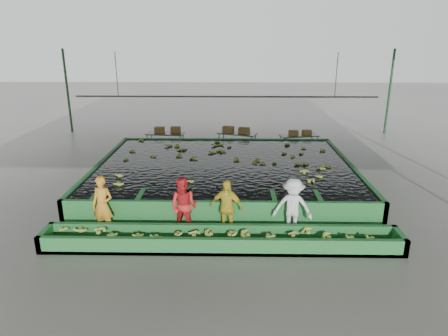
{
  "coord_description": "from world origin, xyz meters",
  "views": [
    {
      "loc": [
        0.27,
        -13.54,
        5.59
      ],
      "look_at": [
        0.0,
        0.5,
        1.0
      ],
      "focal_mm": 32.0,
      "sensor_mm": 36.0,
      "label": 1
    }
  ],
  "objects_px": {
    "packing_table_left": "(166,141)",
    "worker_a": "(103,205)",
    "packing_table_mid": "(237,141)",
    "worker_b": "(184,207)",
    "box_stack_left": "(168,133)",
    "box_stack_mid": "(236,133)",
    "worker_c": "(226,208)",
    "box_stack_right": "(300,135)",
    "flotation_tank": "(224,173)",
    "packing_table_right": "(298,143)",
    "sorting_trough": "(221,239)",
    "worker_d": "(293,207)"
  },
  "relations": [
    {
      "from": "flotation_tank",
      "to": "box_stack_right",
      "type": "relative_size",
      "value": 8.71
    },
    {
      "from": "packing_table_right",
      "to": "worker_d",
      "type": "bearing_deg",
      "value": -100.17
    },
    {
      "from": "packing_table_left",
      "to": "packing_table_right",
      "type": "relative_size",
      "value": 1.0
    },
    {
      "from": "worker_d",
      "to": "packing_table_mid",
      "type": "relative_size",
      "value": 0.9
    },
    {
      "from": "worker_b",
      "to": "packing_table_left",
      "type": "height_order",
      "value": "worker_b"
    },
    {
      "from": "worker_c",
      "to": "worker_d",
      "type": "xyz_separation_m",
      "value": [
        1.93,
        0.0,
        0.03
      ]
    },
    {
      "from": "sorting_trough",
      "to": "worker_a",
      "type": "bearing_deg",
      "value": 167.16
    },
    {
      "from": "box_stack_left",
      "to": "box_stack_mid",
      "type": "height_order",
      "value": "box_stack_mid"
    },
    {
      "from": "worker_d",
      "to": "worker_a",
      "type": "bearing_deg",
      "value": -169.63
    },
    {
      "from": "flotation_tank",
      "to": "worker_a",
      "type": "distance_m",
      "value": 5.57
    },
    {
      "from": "worker_a",
      "to": "flotation_tank",
      "type": "bearing_deg",
      "value": 65.04
    },
    {
      "from": "packing_table_mid",
      "to": "box_stack_mid",
      "type": "distance_m",
      "value": 0.45
    },
    {
      "from": "worker_b",
      "to": "packing_table_left",
      "type": "xyz_separation_m",
      "value": [
        -2.07,
        9.48,
        -0.44
      ]
    },
    {
      "from": "worker_c",
      "to": "packing_table_mid",
      "type": "relative_size",
      "value": 0.87
    },
    {
      "from": "worker_c",
      "to": "box_stack_mid",
      "type": "bearing_deg",
      "value": 104.68
    },
    {
      "from": "packing_table_left",
      "to": "packing_table_mid",
      "type": "xyz_separation_m",
      "value": [
        3.75,
        0.02,
        0.01
      ]
    },
    {
      "from": "worker_d",
      "to": "packing_table_right",
      "type": "xyz_separation_m",
      "value": [
        1.65,
        9.21,
        -0.44
      ]
    },
    {
      "from": "worker_b",
      "to": "sorting_trough",
      "type": "bearing_deg",
      "value": -18.44
    },
    {
      "from": "flotation_tank",
      "to": "packing_table_mid",
      "type": "bearing_deg",
      "value": 83.74
    },
    {
      "from": "packing_table_left",
      "to": "worker_a",
      "type": "bearing_deg",
      "value": -91.97
    },
    {
      "from": "packing_table_mid",
      "to": "box_stack_right",
      "type": "xyz_separation_m",
      "value": [
        3.19,
        -0.34,
        0.43
      ]
    },
    {
      "from": "packing_table_right",
      "to": "box_stack_right",
      "type": "bearing_deg",
      "value": -55.17
    },
    {
      "from": "packing_table_left",
      "to": "box_stack_right",
      "type": "height_order",
      "value": "box_stack_right"
    },
    {
      "from": "packing_table_right",
      "to": "packing_table_mid",
      "type": "bearing_deg",
      "value": 174.88
    },
    {
      "from": "sorting_trough",
      "to": "box_stack_right",
      "type": "distance_m",
      "value": 10.66
    },
    {
      "from": "box_stack_right",
      "to": "packing_table_left",
      "type": "bearing_deg",
      "value": 177.3
    },
    {
      "from": "box_stack_mid",
      "to": "box_stack_right",
      "type": "bearing_deg",
      "value": -6.21
    },
    {
      "from": "worker_a",
      "to": "box_stack_mid",
      "type": "height_order",
      "value": "worker_a"
    },
    {
      "from": "worker_a",
      "to": "packing_table_left",
      "type": "relative_size",
      "value": 0.93
    },
    {
      "from": "worker_c",
      "to": "box_stack_right",
      "type": "height_order",
      "value": "worker_c"
    },
    {
      "from": "flotation_tank",
      "to": "worker_b",
      "type": "relative_size",
      "value": 5.68
    },
    {
      "from": "sorting_trough",
      "to": "worker_b",
      "type": "relative_size",
      "value": 5.68
    },
    {
      "from": "worker_a",
      "to": "worker_d",
      "type": "xyz_separation_m",
      "value": [
        5.58,
        0.0,
        -0.02
      ]
    },
    {
      "from": "worker_d",
      "to": "packing_table_mid",
      "type": "xyz_separation_m",
      "value": [
        -1.5,
        9.49,
        -0.43
      ]
    },
    {
      "from": "packing_table_mid",
      "to": "box_stack_mid",
      "type": "xyz_separation_m",
      "value": [
        -0.06,
        0.01,
        0.45
      ]
    },
    {
      "from": "packing_table_left",
      "to": "packing_table_mid",
      "type": "distance_m",
      "value": 3.75
    },
    {
      "from": "packing_table_mid",
      "to": "packing_table_right",
      "type": "xyz_separation_m",
      "value": [
        3.15,
        -0.28,
        -0.01
      ]
    },
    {
      "from": "sorting_trough",
      "to": "box_stack_left",
      "type": "relative_size",
      "value": 7.4
    },
    {
      "from": "packing_table_left",
      "to": "box_stack_mid",
      "type": "xyz_separation_m",
      "value": [
        3.69,
        0.03,
        0.46
      ]
    },
    {
      "from": "flotation_tank",
      "to": "packing_table_mid",
      "type": "distance_m",
      "value": 5.22
    },
    {
      "from": "packing_table_left",
      "to": "packing_table_mid",
      "type": "relative_size",
      "value": 0.98
    },
    {
      "from": "worker_c",
      "to": "box_stack_mid",
      "type": "xyz_separation_m",
      "value": [
        0.37,
        9.5,
        0.04
      ]
    },
    {
      "from": "flotation_tank",
      "to": "worker_c",
      "type": "distance_m",
      "value": 4.32
    },
    {
      "from": "worker_b",
      "to": "box_stack_right",
      "type": "height_order",
      "value": "worker_b"
    },
    {
      "from": "packing_table_left",
      "to": "box_stack_mid",
      "type": "bearing_deg",
      "value": 0.41
    },
    {
      "from": "worker_a",
      "to": "packing_table_mid",
      "type": "bearing_deg",
      "value": 81.01
    },
    {
      "from": "flotation_tank",
      "to": "packing_table_right",
      "type": "xyz_separation_m",
      "value": [
        3.72,
        4.91,
        -0.01
      ]
    },
    {
      "from": "worker_c",
      "to": "packing_table_left",
      "type": "relative_size",
      "value": 0.89
    },
    {
      "from": "sorting_trough",
      "to": "box_stack_mid",
      "type": "bearing_deg",
      "value": 87.18
    },
    {
      "from": "box_stack_left",
      "to": "box_stack_right",
      "type": "xyz_separation_m",
      "value": [
        6.82,
        -0.41,
        -0.0
      ]
    }
  ]
}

